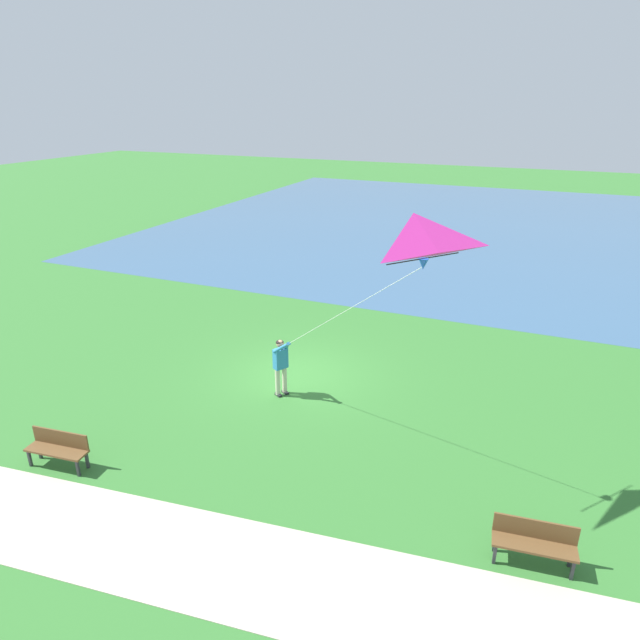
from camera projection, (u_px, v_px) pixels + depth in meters
The scene contains 7 objects.
ground_plane at pixel (297, 374), 17.53m from camera, with size 120.00×120.00×0.00m, color #33702D.
lake_water at pixel (509, 229), 36.90m from camera, with size 36.00×44.00×0.01m, color #385B7F.
walkway_path at pixel (224, 563), 10.42m from camera, with size 2.40×32.00×0.02m, color #B7AD99.
person_kite_flyer at pixel (281, 362), 15.97m from camera, with size 0.52×0.62×1.83m.
flying_kite at pixel (412, 242), 10.86m from camera, with size 3.07×4.70×4.14m.
park_bench_near_walkway at pixel (58, 447), 13.03m from camera, with size 0.61×1.54×0.88m.
park_bench_far_walkway at pixel (534, 540), 10.28m from camera, with size 0.61×1.54×0.88m.
Camera 1 is at (14.11, 6.78, 8.10)m, focal length 31.36 mm.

